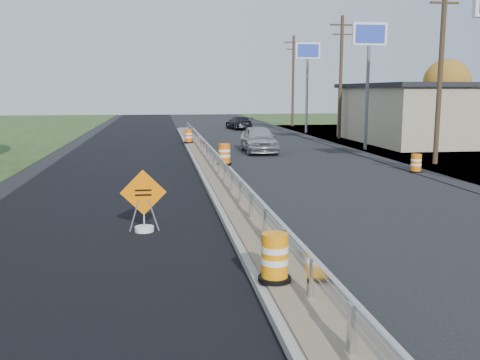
{
  "coord_description": "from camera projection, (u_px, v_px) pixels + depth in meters",
  "views": [
    {
      "loc": [
        -2.51,
        -16.46,
        3.74
      ],
      "look_at": [
        -0.15,
        -0.88,
        1.1
      ],
      "focal_mm": 40.0,
      "sensor_mm": 36.0,
      "label": 1
    }
  ],
  "objects": [
    {
      "name": "utility_pole_nmid",
      "position": [
        341.0,
        75.0,
        41.32
      ],
      "size": [
        1.9,
        0.26,
        9.4
      ],
      "color": "#473523",
      "rests_on": "ground"
    },
    {
      "name": "tree_far_yellow",
      "position": [
        447.0,
        83.0,
        53.28
      ],
      "size": [
        4.62,
        4.62,
        6.86
      ],
      "color": "#473523",
      "rests_on": "ground"
    },
    {
      "name": "milled_overlay",
      "position": [
        121.0,
        168.0,
        26.14
      ],
      "size": [
        7.2,
        120.0,
        0.01
      ],
      "primitive_type": "cube",
      "color": "black",
      "rests_on": "ground"
    },
    {
      "name": "guardrail",
      "position": [
        213.0,
        154.0,
        25.7
      ],
      "size": [
        0.1,
        46.15,
        0.72
      ],
      "color": "silver",
      "rests_on": "median"
    },
    {
      "name": "caution_sign",
      "position": [
        144.0,
        216.0,
        14.26
      ],
      "size": [
        1.22,
        0.51,
        1.69
      ],
      "rotation": [
        0.0,
        0.0,
        -0.01
      ],
      "color": "white",
      "rests_on": "ground"
    },
    {
      "name": "pylon_sign_mid",
      "position": [
        369.0,
        46.0,
        33.12
      ],
      "size": [
        2.2,
        0.3,
        7.9
      ],
      "color": "slate",
      "rests_on": "ground"
    },
    {
      "name": "car_silver",
      "position": [
        259.0,
        139.0,
        32.75
      ],
      "size": [
        2.01,
        4.79,
        1.62
      ],
      "primitive_type": "imported",
      "rotation": [
        0.0,
        0.0,
        -0.02
      ],
      "color": "#B5B4BA",
      "rests_on": "ground"
    },
    {
      "name": "utility_pole_north",
      "position": [
        293.0,
        79.0,
        55.95
      ],
      "size": [
        1.9,
        0.26,
        9.4
      ],
      "color": "#473523",
      "rests_on": "ground"
    },
    {
      "name": "ground",
      "position": [
        241.0,
        209.0,
        17.04
      ],
      "size": [
        140.0,
        140.0,
        0.0
      ],
      "primitive_type": "plane",
      "color": "black",
      "rests_on": "ground"
    },
    {
      "name": "median",
      "position": [
        215.0,
        170.0,
        24.82
      ],
      "size": [
        1.6,
        55.0,
        0.23
      ],
      "color": "gray",
      "rests_on": "ground"
    },
    {
      "name": "barrel_median_mid",
      "position": [
        224.0,
        155.0,
        25.57
      ],
      "size": [
        0.69,
        0.69,
        1.01
      ],
      "color": "black",
      "rests_on": "median"
    },
    {
      "name": "pylon_sign_north",
      "position": [
        308.0,
        59.0,
        46.77
      ],
      "size": [
        2.2,
        0.3,
        7.9
      ],
      "color": "slate",
      "rests_on": "ground"
    },
    {
      "name": "barrel_median_far",
      "position": [
        188.0,
        136.0,
        36.37
      ],
      "size": [
        0.62,
        0.62,
        0.91
      ],
      "color": "black",
      "rests_on": "median"
    },
    {
      "name": "utility_pole_smid",
      "position": [
        441.0,
        67.0,
        26.7
      ],
      "size": [
        1.9,
        0.26,
        9.4
      ],
      "color": "#473523",
      "rests_on": "ground"
    },
    {
      "name": "barrel_shoulder_near",
      "position": [
        416.0,
        164.0,
        24.67
      ],
      "size": [
        0.59,
        0.59,
        0.86
      ],
      "color": "black",
      "rests_on": "ground"
    },
    {
      "name": "barrel_median_near",
      "position": [
        275.0,
        258.0,
        9.91
      ],
      "size": [
        0.62,
        0.62,
        0.91
      ],
      "color": "black",
      "rests_on": "median"
    },
    {
      "name": "car_dark_far",
      "position": [
        239.0,
        123.0,
        52.38
      ],
      "size": [
        2.34,
        4.59,
        1.28
      ],
      "primitive_type": "imported",
      "rotation": [
        0.0,
        0.0,
        3.27
      ],
      "color": "black",
      "rests_on": "ground"
    }
  ]
}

